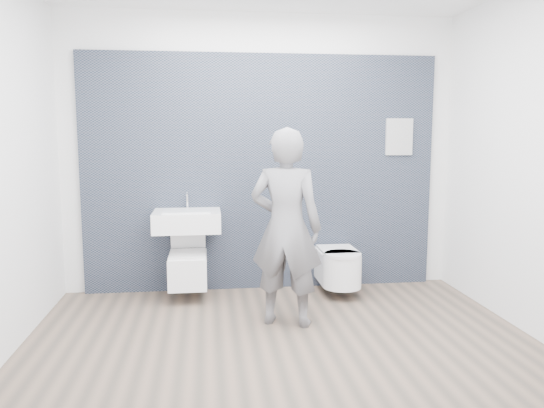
{
  "coord_description": "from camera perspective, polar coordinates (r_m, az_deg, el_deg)",
  "views": [
    {
      "loc": [
        -0.56,
        -3.93,
        1.62
      ],
      "look_at": [
        0.0,
        0.6,
        1.0
      ],
      "focal_mm": 35.0,
      "sensor_mm": 36.0,
      "label": 1
    }
  ],
  "objects": [
    {
      "name": "ground",
      "position": [
        4.28,
        1.02,
        -14.48
      ],
      "size": [
        4.0,
        4.0,
        0.0
      ],
      "primitive_type": "plane",
      "color": "brown",
      "rests_on": "ground"
    },
    {
      "name": "room_shell",
      "position": [
        3.97,
        1.08,
        9.47
      ],
      "size": [
        4.0,
        4.0,
        4.0
      ],
      "color": "silver",
      "rests_on": "ground"
    },
    {
      "name": "tile_wall",
      "position": [
        5.66,
        -1.09,
        -8.89
      ],
      "size": [
        3.6,
        0.06,
        2.4
      ],
      "primitive_type": "cube",
      "color": "black",
      "rests_on": "ground"
    },
    {
      "name": "washbasin",
      "position": [
        5.2,
        -9.12,
        -1.73
      ],
      "size": [
        0.64,
        0.48,
        0.48
      ],
      "color": "white",
      "rests_on": "ground"
    },
    {
      "name": "toilet_square",
      "position": [
        5.27,
        -9.02,
        -6.71
      ],
      "size": [
        0.36,
        0.53,
        0.69
      ],
      "color": "white",
      "rests_on": "ground"
    },
    {
      "name": "toilet_rounded",
      "position": [
        5.38,
        7.23,
        -6.75
      ],
      "size": [
        0.38,
        0.64,
        0.35
      ],
      "color": "white",
      "rests_on": "ground"
    },
    {
      "name": "info_placard",
      "position": [
        5.94,
        13.03,
        -8.31
      ],
      "size": [
        0.28,
        0.03,
        0.38
      ],
      "primitive_type": "cube",
      "color": "silver",
      "rests_on": "ground"
    },
    {
      "name": "visitor",
      "position": [
        4.42,
        1.51,
        -2.55
      ],
      "size": [
        0.7,
        0.58,
        1.66
      ],
      "primitive_type": "imported",
      "rotation": [
        0.0,
        0.0,
        2.8
      ],
      "color": "slate",
      "rests_on": "ground"
    }
  ]
}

